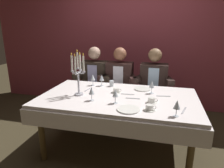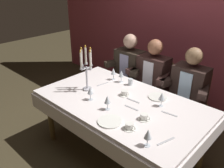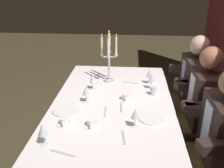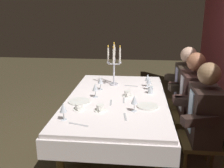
# 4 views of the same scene
# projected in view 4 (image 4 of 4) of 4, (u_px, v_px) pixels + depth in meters

# --- Properties ---
(ground_plane) EXTENTS (12.00, 12.00, 0.00)m
(ground_plane) POSITION_uv_depth(u_px,v_px,m) (116.00, 154.00, 3.10)
(ground_plane) COLOR #3D3421
(dining_table) EXTENTS (1.94, 1.14, 0.74)m
(dining_table) POSITION_uv_depth(u_px,v_px,m) (117.00, 107.00, 2.93)
(dining_table) COLOR white
(dining_table) RESTS_ON ground_plane
(candelabra) EXTENTS (0.19, 0.19, 0.56)m
(candelabra) POSITION_uv_depth(u_px,v_px,m) (114.00, 65.00, 3.29)
(candelabra) COLOR silver
(candelabra) RESTS_ON dining_table
(dinner_plate_0) EXTENTS (0.24, 0.24, 0.01)m
(dinner_plate_0) POSITION_uv_depth(u_px,v_px,m) (79.00, 101.00, 2.74)
(dinner_plate_0) COLOR white
(dinner_plate_0) RESTS_ON dining_table
(dinner_plate_1) EXTENTS (0.22, 0.22, 0.01)m
(dinner_plate_1) POSITION_uv_depth(u_px,v_px,m) (148.00, 106.00, 2.61)
(dinner_plate_1) COLOR white
(dinner_plate_1) RESTS_ON dining_table
(wine_glass_0) EXTENTS (0.07, 0.07, 0.16)m
(wine_glass_0) POSITION_uv_depth(u_px,v_px,m) (134.00, 100.00, 2.47)
(wine_glass_0) COLOR silver
(wine_glass_0) RESTS_ON dining_table
(wine_glass_1) EXTENTS (0.07, 0.07, 0.16)m
(wine_glass_1) POSITION_uv_depth(u_px,v_px,m) (95.00, 87.00, 2.86)
(wine_glass_1) COLOR silver
(wine_glass_1) RESTS_ON dining_table
(wine_glass_2) EXTENTS (0.07, 0.07, 0.16)m
(wine_glass_2) POSITION_uv_depth(u_px,v_px,m) (101.00, 81.00, 3.13)
(wine_glass_2) COLOR silver
(wine_glass_2) RESTS_ON dining_table
(wine_glass_3) EXTENTS (0.07, 0.07, 0.16)m
(wine_glass_3) POSITION_uv_depth(u_px,v_px,m) (63.00, 108.00, 2.27)
(wine_glass_3) COLOR silver
(wine_glass_3) RESTS_ON dining_table
(wine_glass_4) EXTENTS (0.07, 0.07, 0.16)m
(wine_glass_4) POSITION_uv_depth(u_px,v_px,m) (148.00, 78.00, 3.26)
(wine_glass_4) COLOR silver
(wine_glass_4) RESTS_ON dining_table
(wine_glass_5) EXTENTS (0.07, 0.07, 0.16)m
(wine_glass_5) POSITION_uv_depth(u_px,v_px,m) (149.00, 81.00, 3.13)
(wine_glass_5) COLOR silver
(wine_glass_5) RESTS_ON dining_table
(water_tumbler_0) EXTENTS (0.06, 0.06, 0.08)m
(water_tumbler_0) POSITION_uv_depth(u_px,v_px,m) (150.00, 90.00, 3.02)
(water_tumbler_0) COLOR silver
(water_tumbler_0) RESTS_ON dining_table
(coffee_cup_0) EXTENTS (0.13, 0.12, 0.06)m
(coffee_cup_0) POSITION_uv_depth(u_px,v_px,m) (128.00, 94.00, 2.92)
(coffee_cup_0) COLOR white
(coffee_cup_0) RESTS_ON dining_table
(coffee_cup_1) EXTENTS (0.13, 0.12, 0.06)m
(coffee_cup_1) POSITION_uv_depth(u_px,v_px,m) (100.00, 108.00, 2.51)
(coffee_cup_1) COLOR white
(coffee_cup_1) RESTS_ON dining_table
(coffee_cup_2) EXTENTS (0.13, 0.12, 0.06)m
(coffee_cup_2) POSITION_uv_depth(u_px,v_px,m) (79.00, 107.00, 2.53)
(coffee_cup_2) COLOR white
(coffee_cup_2) RESTS_ON dining_table
(fork_0) EXTENTS (0.17, 0.04, 0.01)m
(fork_0) POSITION_uv_depth(u_px,v_px,m) (125.00, 117.00, 2.36)
(fork_0) COLOR #B7B7BC
(fork_0) RESTS_ON dining_table
(spoon_1) EXTENTS (0.17, 0.02, 0.01)m
(spoon_1) POSITION_uv_depth(u_px,v_px,m) (124.00, 100.00, 2.79)
(spoon_1) COLOR #B7B7BC
(spoon_1) RESTS_ON dining_table
(spoon_2) EXTENTS (0.17, 0.03, 0.01)m
(spoon_2) POSITION_uv_depth(u_px,v_px,m) (111.00, 103.00, 2.72)
(spoon_2) COLOR #B7B7BC
(spoon_2) RESTS_ON dining_table
(fork_3) EXTENTS (0.05, 0.17, 0.01)m
(fork_3) POSITION_uv_depth(u_px,v_px,m) (131.00, 86.00, 3.31)
(fork_3) COLOR #B7B7BC
(fork_3) RESTS_ON dining_table
(knife_4) EXTENTS (0.07, 0.19, 0.01)m
(knife_4) POSITION_uv_depth(u_px,v_px,m) (79.00, 125.00, 2.21)
(knife_4) COLOR #B7B7BC
(knife_4) RESTS_ON dining_table
(seated_diner_0) EXTENTS (0.63, 0.48, 1.24)m
(seated_diner_0) POSITION_uv_depth(u_px,v_px,m) (187.00, 85.00, 3.38)
(seated_diner_0) COLOR brown
(seated_diner_0) RESTS_ON ground_plane
(seated_diner_1) EXTENTS (0.63, 0.48, 1.24)m
(seated_diner_1) POSITION_uv_depth(u_px,v_px,m) (193.00, 95.00, 2.97)
(seated_diner_1) COLOR brown
(seated_diner_1) RESTS_ON ground_plane
(seated_diner_2) EXTENTS (0.63, 0.48, 1.24)m
(seated_diner_2) POSITION_uv_depth(u_px,v_px,m) (205.00, 114.00, 2.44)
(seated_diner_2) COLOR brown
(seated_diner_2) RESTS_ON ground_plane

